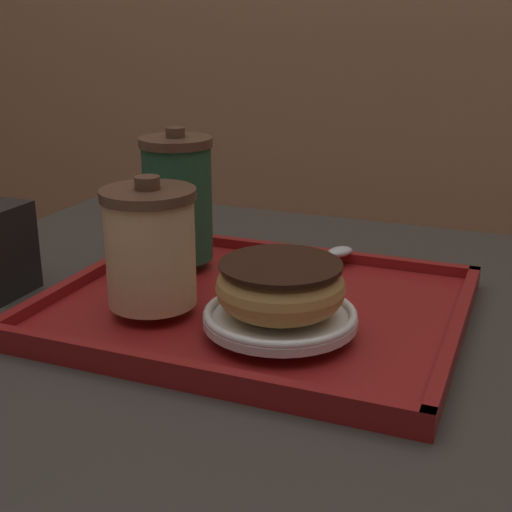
{
  "coord_description": "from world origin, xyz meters",
  "views": [
    {
      "loc": [
        0.28,
        -0.63,
        1.03
      ],
      "look_at": [
        0.03,
        -0.01,
        0.8
      ],
      "focal_mm": 50.0,
      "sensor_mm": 36.0,
      "label": 1
    }
  ],
  "objects_px": {
    "coffee_cup_front": "(150,246)",
    "donut_chocolate_glazed": "(280,286)",
    "spoon": "(326,256)",
    "coffee_cup_rear": "(178,198)"
  },
  "relations": [
    {
      "from": "coffee_cup_front",
      "to": "coffee_cup_rear",
      "type": "bearing_deg",
      "value": 106.74
    },
    {
      "from": "coffee_cup_rear",
      "to": "spoon",
      "type": "distance_m",
      "value": 0.18
    },
    {
      "from": "coffee_cup_front",
      "to": "donut_chocolate_glazed",
      "type": "distance_m",
      "value": 0.13
    },
    {
      "from": "coffee_cup_rear",
      "to": "spoon",
      "type": "height_order",
      "value": "coffee_cup_rear"
    },
    {
      "from": "coffee_cup_front",
      "to": "spoon",
      "type": "height_order",
      "value": "coffee_cup_front"
    },
    {
      "from": "donut_chocolate_glazed",
      "to": "coffee_cup_front",
      "type": "bearing_deg",
      "value": 179.9
    },
    {
      "from": "coffee_cup_rear",
      "to": "spoon",
      "type": "relative_size",
      "value": 1.11
    },
    {
      "from": "coffee_cup_front",
      "to": "donut_chocolate_glazed",
      "type": "height_order",
      "value": "coffee_cup_front"
    },
    {
      "from": "coffee_cup_front",
      "to": "spoon",
      "type": "distance_m",
      "value": 0.23
    },
    {
      "from": "donut_chocolate_glazed",
      "to": "spoon",
      "type": "height_order",
      "value": "donut_chocolate_glazed"
    }
  ]
}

